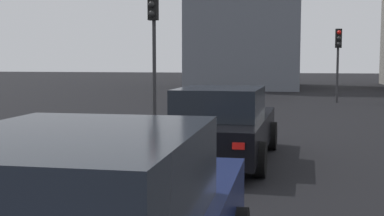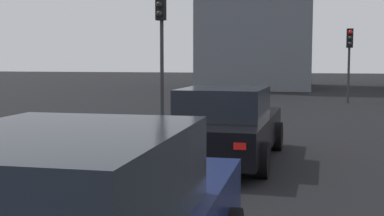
% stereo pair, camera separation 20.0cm
% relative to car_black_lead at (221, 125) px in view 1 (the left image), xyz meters
% --- Properties ---
extents(car_black_lead, '(4.68, 2.16, 1.50)m').
position_rel_car_black_lead_xyz_m(car_black_lead, '(0.00, 0.00, 0.00)').
color(car_black_lead, black).
rests_on(car_black_lead, ground_plane).
extents(traffic_light_near_left, '(0.32, 0.30, 3.51)m').
position_rel_car_black_lead_xyz_m(traffic_light_near_left, '(15.02, -3.52, 1.81)').
color(traffic_light_near_left, '#2D2D30').
rests_on(traffic_light_near_left, ground_plane).
extents(traffic_light_near_right, '(0.33, 0.30, 4.12)m').
position_rel_car_black_lead_xyz_m(traffic_light_near_right, '(4.59, 2.69, 2.24)').
color(traffic_light_near_right, '#2D2D30').
rests_on(traffic_light_near_right, ground_plane).
extents(building_facade_center, '(10.57, 7.68, 12.32)m').
position_rel_car_black_lead_xyz_m(building_facade_center, '(28.31, 1.97, 5.43)').
color(building_facade_center, slate).
rests_on(building_facade_center, ground_plane).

